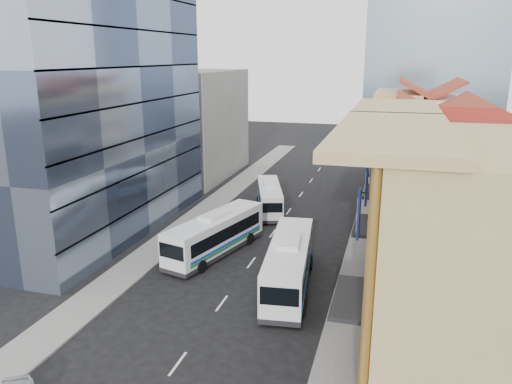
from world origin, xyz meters
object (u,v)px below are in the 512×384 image
(bus_left_near, at_px, (216,233))
(bus_right, at_px, (289,263))
(office_tower, at_px, (78,66))
(bus_left_far, at_px, (270,197))
(shophouse_tan, at_px, (462,259))

(bus_left_near, relative_size, bus_right, 0.96)
(office_tower, bearing_deg, bus_right, -19.82)
(bus_left_near, bearing_deg, bus_left_far, 99.03)
(office_tower, relative_size, bus_right, 2.59)
(shophouse_tan, xyz_separation_m, office_tower, (-31.00, 14.00, 9.00))
(shophouse_tan, relative_size, office_tower, 0.47)
(shophouse_tan, distance_m, bus_left_near, 20.97)
(bus_right, bearing_deg, office_tower, 153.74)
(bus_left_near, xyz_separation_m, bus_left_far, (1.36, 12.67, -0.24))
(bus_left_near, distance_m, bus_left_far, 12.75)
(office_tower, distance_m, bus_right, 25.70)
(bus_left_far, distance_m, bus_right, 18.09)
(shophouse_tan, distance_m, bus_right, 12.81)
(bus_left_far, height_order, bus_right, bus_right)
(bus_left_far, bearing_deg, bus_right, -89.08)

